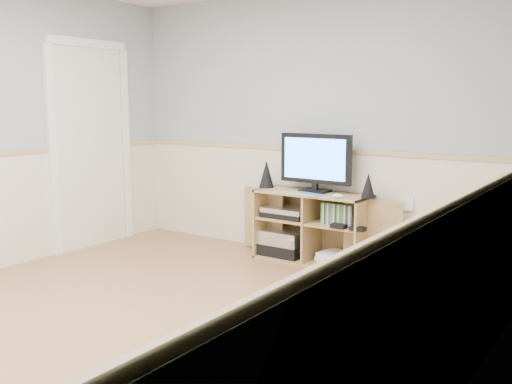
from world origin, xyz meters
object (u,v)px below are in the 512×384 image
at_px(monitor, 315,160).
at_px(keyboard, 308,194).
at_px(media_cabinet, 314,226).
at_px(game_consoles, 337,259).

relative_size(monitor, keyboard, 2.35).
bearing_deg(media_cabinet, keyboard, -81.08).
bearing_deg(media_cabinet, monitor, -90.00).
bearing_deg(keyboard, monitor, 110.42).
xyz_separation_m(monitor, game_consoles, (0.27, -0.06, -0.87)).
xyz_separation_m(monitor, keyboard, (0.03, -0.19, -0.28)).
height_order(keyboard, game_consoles, keyboard).
bearing_deg(media_cabinet, game_consoles, -12.83).
height_order(media_cabinet, game_consoles, media_cabinet).
xyz_separation_m(media_cabinet, game_consoles, (0.27, -0.06, -0.26)).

